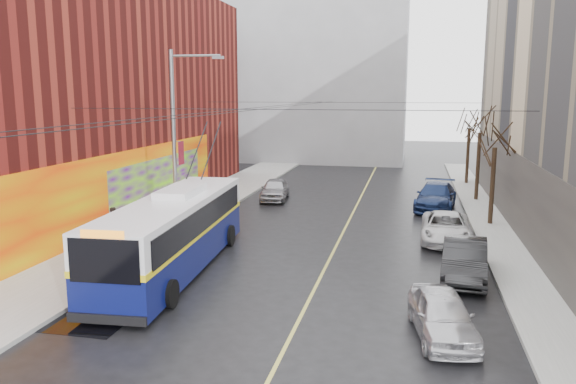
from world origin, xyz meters
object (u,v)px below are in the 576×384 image
Objects in this scene: tree_near at (496,133)px; pedestrian_b at (114,223)px; parked_car_b at (464,260)px; pedestrian_a at (155,220)px; tree_far at (470,118)px; tree_mid at (481,121)px; parked_car_c at (446,228)px; streetlight_pole at (177,139)px; trolleybus at (174,232)px; parked_car_d at (436,196)px; following_car at (275,189)px; parked_car_a at (442,315)px.

pedestrian_b is at bearing -158.02° from tree_near.
parked_car_b is 14.22m from pedestrian_a.
pedestrian_b is at bearing -130.18° from tree_far.
tree_mid is 1.37× the size of parked_car_c.
streetlight_pole reaches higher than pedestrian_b.
streetlight_pole is at bearing 170.74° from parked_car_b.
pedestrian_b is at bearing 139.31° from trolleybus.
tree_near reaches higher than parked_car_c.
tree_far is 1.21× the size of parked_car_d.
pedestrian_a is (-0.95, -0.67, -3.82)m from streetlight_pole.
trolleybus reaches higher than parked_car_c.
tree_near is at bearing 21.62° from streetlight_pole.
tree_far is 28.12m from pedestrian_b.
parked_car_d is 10.36m from following_car.
parked_car_b reaches higher than parked_car_a.
streetlight_pole is 16.48m from parked_car_d.
parked_car_d is at bearing -131.59° from tree_mid.
tree_mid is (0.00, 7.00, 0.28)m from tree_near.
tree_mid is at bearing 87.67° from parked_car_b.
parked_car_b is at bearing -58.27° from following_car.
trolleybus is (-13.36, -24.69, -3.57)m from tree_far.
parked_car_d is (-2.68, -3.02, -4.47)m from tree_mid.
parked_car_b is at bearing -89.68° from pedestrian_a.
parked_car_b is at bearing -64.30° from pedestrian_b.
parked_car_a is 0.81× the size of parked_car_c.
streetlight_pole is 25.09m from tree_far.
tree_near is 1.18× the size of parked_car_d.
trolleybus is 3.04× the size of parked_car_a.
parked_car_b is 15.95m from pedestrian_b.
parked_car_b is (-2.12, -16.33, -4.50)m from tree_mid.
pedestrian_a reaches higher than pedestrian_b.
tree_mid is at bearing 90.00° from tree_near.
trolleybus is (-13.36, -17.69, -3.68)m from tree_mid.
streetlight_pole is 2.27× the size of parked_car_a.
trolleybus is 12.90m from parked_car_c.
parked_car_c is 7.76m from parked_car_d.
trolleybus reaches higher than pedestrian_b.
parked_car_a is (-3.20, -28.85, -4.47)m from tree_far.
tree_mid is 17.07m from parked_car_b.
tree_mid is at bearing 40.65° from streetlight_pole.
parked_car_d is (12.46, 9.98, -4.06)m from streetlight_pole.
tree_far is at bearing 57.87° from trolleybus.
pedestrian_b is at bearing -141.55° from tree_mid.
parked_car_c is (12.63, 2.22, -4.17)m from streetlight_pole.
streetlight_pole is 5.99m from trolleybus.
following_car is at bearing 78.81° from streetlight_pole.
tree_mid is 1.23× the size of parked_car_d.
following_car is 2.70× the size of pedestrian_b.
trolleybus is at bearing -69.21° from streetlight_pole.
pedestrian_a is (-16.09, -13.67, -4.22)m from tree_mid.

